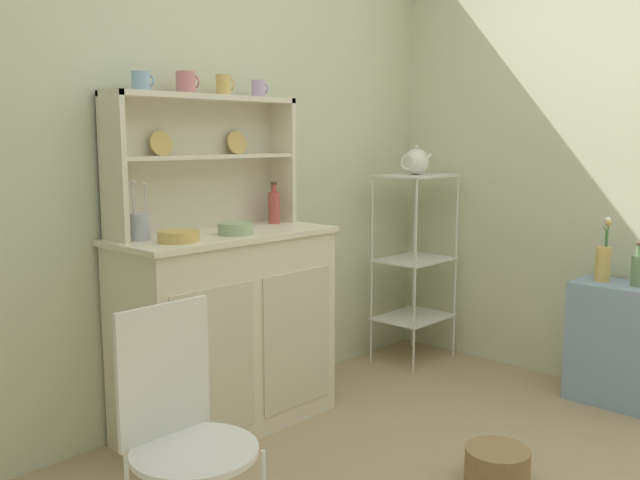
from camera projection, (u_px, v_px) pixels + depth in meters
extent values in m
cube|color=beige|center=(202.00, 152.00, 3.22)|extent=(3.84, 0.05, 2.50)
cube|color=silver|center=(227.00, 331.00, 3.11)|extent=(0.99, 0.42, 0.90)
cube|color=beige|center=(215.00, 364.00, 2.80)|extent=(0.42, 0.01, 0.63)
cube|color=beige|center=(298.00, 339.00, 3.14)|extent=(0.42, 0.01, 0.63)
cube|color=#EEE6CE|center=(225.00, 235.00, 3.04)|extent=(1.02, 0.45, 0.02)
cube|color=beige|center=(196.00, 163.00, 3.13)|extent=(0.95, 0.02, 0.60)
cube|color=silver|center=(113.00, 167.00, 2.74)|extent=(0.02, 0.18, 0.60)
cube|color=silver|center=(282.00, 161.00, 3.41)|extent=(0.02, 0.18, 0.60)
cube|color=silver|center=(206.00, 157.00, 3.07)|extent=(0.91, 0.16, 0.02)
cube|color=silver|center=(205.00, 98.00, 3.04)|extent=(0.95, 0.18, 0.02)
cylinder|color=#DBB760|center=(161.00, 143.00, 2.94)|extent=(0.11, 0.03, 0.11)
cylinder|color=#DBB760|center=(237.00, 143.00, 3.24)|extent=(0.11, 0.03, 0.11)
cylinder|color=silver|center=(415.00, 277.00, 3.80)|extent=(0.01, 0.01, 1.10)
cylinder|color=silver|center=(456.00, 267.00, 4.10)|extent=(0.01, 0.01, 1.10)
cylinder|color=silver|center=(372.00, 270.00, 4.01)|extent=(0.01, 0.01, 1.10)
cylinder|color=silver|center=(413.00, 261.00, 4.31)|extent=(0.01, 0.01, 1.10)
cube|color=silver|center=(416.00, 176.00, 3.98)|extent=(0.43, 0.33, 0.01)
cube|color=silver|center=(414.00, 259.00, 4.05)|extent=(0.43, 0.33, 0.01)
cube|color=silver|center=(413.00, 317.00, 4.10)|extent=(0.43, 0.33, 0.01)
cube|color=#849EBC|center=(622.00, 344.00, 3.41)|extent=(0.28, 0.48, 0.60)
cylinder|color=white|center=(195.00, 451.00, 1.92)|extent=(0.36, 0.36, 0.02)
cube|color=white|center=(164.00, 372.00, 1.98)|extent=(0.31, 0.02, 0.40)
cylinder|color=#93754C|center=(497.00, 465.00, 2.66)|extent=(0.25, 0.25, 0.13)
cylinder|color=#8EB2D1|center=(141.00, 81.00, 2.80)|extent=(0.08, 0.08, 0.08)
torus|color=#8EB2D1|center=(151.00, 81.00, 2.83)|extent=(0.01, 0.05, 0.05)
cylinder|color=#D17A84|center=(186.00, 83.00, 2.96)|extent=(0.08, 0.08, 0.09)
torus|color=#D17A84|center=(195.00, 82.00, 2.99)|extent=(0.01, 0.05, 0.05)
cylinder|color=#DBB760|center=(223.00, 85.00, 3.10)|extent=(0.07, 0.07, 0.09)
torus|color=#DBB760|center=(231.00, 85.00, 3.13)|extent=(0.01, 0.05, 0.05)
cylinder|color=#B79ECC|center=(258.00, 89.00, 3.26)|extent=(0.07, 0.07, 0.08)
torus|color=#B79ECC|center=(265.00, 89.00, 3.29)|extent=(0.01, 0.05, 0.05)
cylinder|color=#DBB760|center=(179.00, 236.00, 2.77)|extent=(0.17, 0.17, 0.05)
cylinder|color=#9EB78E|center=(236.00, 229.00, 2.99)|extent=(0.15, 0.15, 0.05)
cylinder|color=#B74C47|center=(274.00, 208.00, 3.36)|extent=(0.06, 0.06, 0.15)
cylinder|color=#B74C47|center=(274.00, 188.00, 3.35)|extent=(0.03, 0.03, 0.04)
cylinder|color=#4C382D|center=(274.00, 183.00, 3.34)|extent=(0.03, 0.03, 0.01)
cylinder|color=#B2B7C6|center=(140.00, 227.00, 2.81)|extent=(0.08, 0.08, 0.11)
cylinder|color=silver|center=(134.00, 207.00, 2.79)|extent=(0.01, 0.02, 0.19)
ellipsoid|color=silver|center=(133.00, 182.00, 2.77)|extent=(0.02, 0.01, 0.01)
cylinder|color=silver|center=(134.00, 210.00, 2.80)|extent=(0.02, 0.03, 0.16)
ellipsoid|color=silver|center=(133.00, 189.00, 2.78)|extent=(0.02, 0.01, 0.01)
cylinder|color=silver|center=(145.00, 207.00, 2.82)|extent=(0.01, 0.03, 0.18)
ellipsoid|color=silver|center=(144.00, 184.00, 2.80)|extent=(0.02, 0.01, 0.01)
sphere|color=white|center=(416.00, 162.00, 3.96)|extent=(0.15, 0.15, 0.15)
sphere|color=silver|center=(417.00, 147.00, 3.95)|extent=(0.02, 0.02, 0.02)
cylinder|color=white|center=(427.00, 159.00, 4.04)|extent=(0.09, 0.02, 0.07)
torus|color=white|center=(407.00, 162.00, 3.90)|extent=(0.01, 0.09, 0.09)
cylinder|color=#DBB760|center=(603.00, 264.00, 3.43)|extent=(0.07, 0.07, 0.17)
cylinder|color=#4C844C|center=(606.00, 239.00, 3.42)|extent=(0.00, 0.01, 0.12)
sphere|color=#9EB78E|center=(606.00, 227.00, 3.41)|extent=(0.03, 0.03, 0.03)
cylinder|color=#4C844C|center=(607.00, 236.00, 3.41)|extent=(0.00, 0.01, 0.15)
sphere|color=silver|center=(608.00, 220.00, 3.40)|extent=(0.03, 0.03, 0.03)
cylinder|color=#4C844C|center=(608.00, 237.00, 3.40)|extent=(0.00, 0.01, 0.14)
sphere|color=#DBB760|center=(609.00, 223.00, 3.39)|extent=(0.03, 0.03, 0.03)
cylinder|color=#6B8C60|center=(638.00, 271.00, 3.32)|extent=(0.06, 0.06, 0.15)
cylinder|color=#6B8C60|center=(639.00, 250.00, 3.30)|extent=(0.03, 0.03, 0.05)
cylinder|color=#4C382D|center=(640.00, 244.00, 3.30)|extent=(0.03, 0.03, 0.01)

